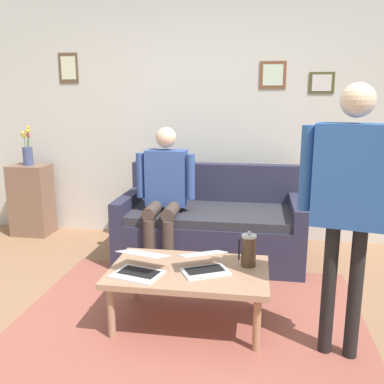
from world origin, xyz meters
TOP-DOWN VIEW (x-y plane):
  - ground_plane at (0.00, 0.00)m, footprint 7.68×7.68m
  - area_rug at (-0.12, -0.13)m, footprint 2.44×2.20m
  - back_wall at (-0.00, -2.20)m, footprint 7.04×0.11m
  - couch at (-0.14, -1.50)m, footprint 1.73×0.90m
  - coffee_table at (-0.12, -0.23)m, footprint 1.08×0.67m
  - laptop_left at (-0.23, -0.21)m, footprint 0.39×0.38m
  - laptop_center at (0.19, -0.11)m, footprint 0.38×0.38m
  - french_press at (-0.52, -0.35)m, footprint 0.12×0.10m
  - side_shelf at (1.97, -1.90)m, footprint 0.42×0.32m
  - flower_vase at (1.97, -1.90)m, footprint 0.11×0.11m
  - person_standing at (-1.09, -0.01)m, footprint 0.57×0.27m
  - person_seated at (0.27, -1.28)m, footprint 0.55×0.51m

SIDE VIEW (x-z plane):
  - ground_plane at x=0.00m, z-range 0.00..0.00m
  - area_rug at x=-0.12m, z-range 0.00..0.01m
  - couch at x=-0.14m, z-range -0.13..0.75m
  - coffee_table at x=-0.12m, z-range 0.16..0.56m
  - side_shelf at x=1.97m, z-range 0.00..0.80m
  - laptop_left at x=-0.23m, z-range 0.38..0.51m
  - laptop_center at x=0.19m, z-range 0.37..0.52m
  - french_press at x=-0.52m, z-range 0.39..0.64m
  - person_seated at x=0.27m, z-range 0.09..1.37m
  - flower_vase at x=1.97m, z-range 0.73..1.17m
  - person_standing at x=-1.09m, z-range 0.23..1.85m
  - back_wall at x=0.00m, z-range 0.00..2.70m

